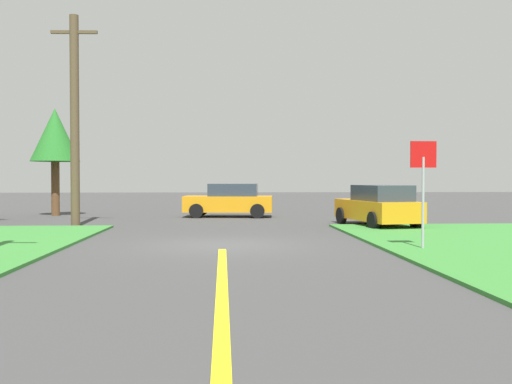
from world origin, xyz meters
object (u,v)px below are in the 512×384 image
stop_sign (423,175)px  utility_pole_mid (75,119)px  oak_tree_left (55,136)px  car_on_crossroad (378,206)px  car_approaching_junction (230,200)px

stop_sign → utility_pole_mid: utility_pole_mid is taller
oak_tree_left → car_on_crossroad: bearing=-27.0°
car_on_crossroad → utility_pole_mid: size_ratio=0.57×
utility_pole_mid → oak_tree_left: bearing=112.1°
car_approaching_junction → car_on_crossroad: 8.17m
stop_sign → oak_tree_left: (-13.59, 14.72, 2.03)m
car_approaching_junction → oak_tree_left: 9.44m
car_on_crossroad → utility_pole_mid: utility_pole_mid is taller
utility_pole_mid → oak_tree_left: (-2.66, 6.55, -0.21)m
stop_sign → car_approaching_junction: size_ratio=0.64×
car_approaching_junction → car_on_crossroad: same height
stop_sign → car_on_crossroad: (0.87, 7.35, -1.16)m
utility_pole_mid → oak_tree_left: 7.07m
car_on_crossroad → utility_pole_mid: (-11.80, 0.82, 3.39)m
stop_sign → utility_pole_mid: (-10.93, 8.18, 2.23)m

